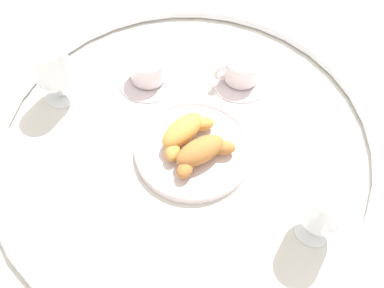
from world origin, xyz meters
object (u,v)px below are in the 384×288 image
Objects in this scene: pastry_plate at (192,149)px; juice_glass_left at (326,206)px; coffee_cup_near at (241,71)px; croissant_large at (184,133)px; juice_glass_right at (51,66)px; coffee_cup_far at (148,71)px; croissant_small at (202,152)px.

pastry_plate is 0.28m from juice_glass_left.
pastry_plate is at bearing 32.38° from coffee_cup_near.
croissant_large reaches higher than pastry_plate.
coffee_cup_far is at bearing 166.71° from juice_glass_right.
coffee_cup_near and coffee_cup_far have the same top height.
coffee_cup_far is at bearing -29.13° from coffee_cup_near.
juice_glass_left reaches higher than croissant_large.
coffee_cup_near is 0.20m from coffee_cup_far.
croissant_large is 0.95× the size of croissant_small.
croissant_large is 0.93× the size of juice_glass_left.
coffee_cup_far is 0.47m from juice_glass_left.
croissant_large is 0.29m from juice_glass_right.
coffee_cup_far is 0.97× the size of juice_glass_right.
pastry_plate is 1.67× the size of coffee_cup_near.
pastry_plate is 0.22m from coffee_cup_near.
juice_glass_left is 0.57m from juice_glass_right.
juice_glass_right is at bearing -60.25° from juice_glass_left.
coffee_cup_near is at bearing -153.75° from croissant_large.
pastry_plate is at bearing 87.78° from coffee_cup_far.
pastry_plate is 0.04m from croissant_large.
juice_glass_left is at bearing 114.46° from pastry_plate.
croissant_large is at bearing -81.58° from croissant_small.
pastry_plate is 0.21m from coffee_cup_far.
coffee_cup_near reaches higher than pastry_plate.
coffee_cup_far is 0.20m from juice_glass_right.
juice_glass_right reaches higher than coffee_cup_far.
juice_glass_right reaches higher than croissant_small.
coffee_cup_near is (-0.18, -0.12, 0.02)m from pastry_plate.
coffee_cup_far is (-0.00, -0.24, -0.01)m from croissant_small.
juice_glass_right reaches higher than coffee_cup_near.
croissant_large is 0.29m from juice_glass_left.
croissant_large is 0.06m from croissant_small.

